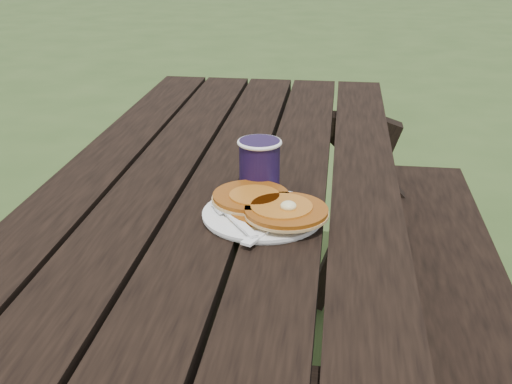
# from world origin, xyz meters

# --- Properties ---
(picnic_table) EXTENTS (1.36, 1.80, 0.75)m
(picnic_table) POSITION_xyz_m (0.00, 0.00, 0.37)
(picnic_table) COLOR black
(picnic_table) RESTS_ON ground
(plate) EXTENTS (0.26, 0.26, 0.01)m
(plate) POSITION_xyz_m (0.11, -0.22, 0.76)
(plate) COLOR white
(plate) RESTS_ON picnic_table
(pancake_stack) EXTENTS (0.22, 0.21, 0.04)m
(pancake_stack) POSITION_xyz_m (0.12, -0.22, 0.77)
(pancake_stack) COLOR #904810
(pancake_stack) RESTS_ON plate
(knife) EXTENTS (0.09, 0.17, 0.00)m
(knife) POSITION_xyz_m (0.13, -0.27, 0.76)
(knife) COLOR white
(knife) RESTS_ON plate
(fork) EXTENTS (0.12, 0.15, 0.01)m
(fork) POSITION_xyz_m (0.08, -0.29, 0.77)
(fork) COLOR white
(fork) RESTS_ON plate
(coffee_cup) EXTENTS (0.09, 0.09, 0.11)m
(coffee_cup) POSITION_xyz_m (0.08, -0.08, 0.81)
(coffee_cup) COLOR black
(coffee_cup) RESTS_ON picnic_table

